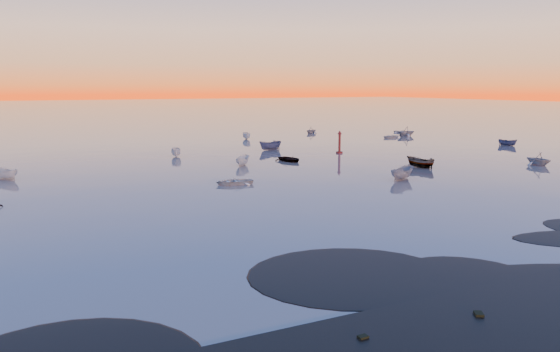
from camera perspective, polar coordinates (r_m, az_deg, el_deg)
ground at (r=124.35m, az=-16.09°, el=4.42°), size 600.00×600.00×0.00m
mud_lobes at (r=32.32m, az=19.88°, el=-9.11°), size 140.00×6.00×0.07m
moored_fleet at (r=78.84m, az=-9.74°, el=1.99°), size 124.00×58.00×1.20m
boat_near_center at (r=60.18m, az=12.61°, el=-0.37°), size 3.24×4.41×1.41m
boat_near_right at (r=76.92m, az=25.37°, el=1.04°), size 3.69×1.72×1.28m
channel_marker at (r=82.41m, az=6.24°, el=3.36°), size 0.99×0.99×3.52m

